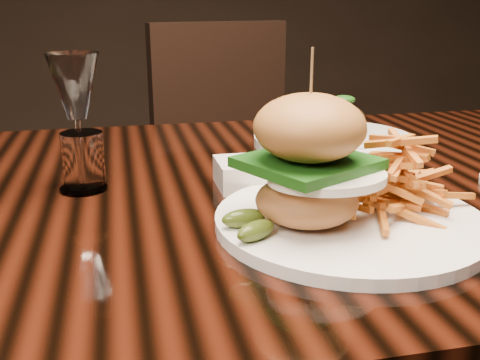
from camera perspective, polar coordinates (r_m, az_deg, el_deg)
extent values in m
cube|color=black|center=(0.86, 1.50, -1.51)|extent=(1.60, 0.90, 0.04)
cylinder|color=white|center=(0.70, 11.04, -4.10)|extent=(0.33, 0.33, 0.01)
ellipsoid|color=brown|center=(0.66, 6.79, -2.11)|extent=(0.12, 0.12, 0.05)
ellipsoid|color=white|center=(0.64, 8.86, 0.26)|extent=(0.14, 0.11, 0.01)
ellipsoid|color=orange|center=(0.65, 11.27, 0.73)|extent=(0.03, 0.03, 0.01)
cube|color=#225C17|center=(0.65, 6.93, 1.50)|extent=(0.18, 0.18, 0.01)
ellipsoid|color=#9E612B|center=(0.64, 7.08, 5.33)|extent=(0.13, 0.13, 0.08)
cylinder|color=olive|center=(0.63, 7.21, 8.73)|extent=(0.00, 0.00, 0.10)
ellipsoid|color=#334412|center=(0.62, 1.63, -5.15)|extent=(0.06, 0.05, 0.02)
ellipsoid|color=#334412|center=(0.65, 0.39, -3.88)|extent=(0.05, 0.03, 0.02)
cube|color=white|center=(0.83, 0.62, 0.69)|extent=(0.10, 0.10, 0.04)
cylinder|color=white|center=(0.85, -15.59, -0.83)|extent=(0.07, 0.07, 0.00)
cylinder|color=white|center=(0.84, -15.88, 2.61)|extent=(0.01, 0.01, 0.10)
cone|color=white|center=(0.82, -16.46, 9.13)|extent=(0.07, 0.07, 0.09)
cylinder|color=white|center=(0.86, -15.62, 1.98)|extent=(0.06, 0.06, 0.08)
cylinder|color=white|center=(1.09, 9.48, 3.98)|extent=(0.31, 0.31, 0.02)
cylinder|color=white|center=(1.09, 9.49, 4.08)|extent=(0.22, 0.22, 0.02)
ellipsoid|color=black|center=(1.08, 9.59, 6.16)|extent=(0.12, 0.10, 0.06)
ellipsoid|color=#225C17|center=(1.07, 10.46, 8.03)|extent=(0.05, 0.03, 0.02)
cube|color=black|center=(1.73, 0.72, -1.24)|extent=(0.55, 0.55, 0.06)
cube|color=black|center=(1.85, -2.11, 8.03)|extent=(0.46, 0.15, 0.50)
cylinder|color=black|center=(1.59, -2.56, -11.93)|extent=(0.04, 0.04, 0.45)
cylinder|color=black|center=(1.75, 9.11, -9.17)|extent=(0.04, 0.04, 0.45)
cylinder|color=black|center=(1.91, -6.99, -6.72)|extent=(0.04, 0.04, 0.45)
cylinder|color=black|center=(2.05, 3.17, -4.87)|extent=(0.04, 0.04, 0.45)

